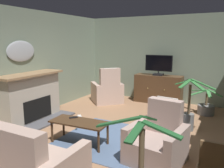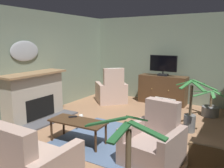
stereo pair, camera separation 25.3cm
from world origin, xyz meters
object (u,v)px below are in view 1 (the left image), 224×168
wall_mirror_oval (21,51)px  tv_cabinet (158,90)px  television (159,65)px  armchair_near_window (157,142)px  sofa_floral (10,160)px  tv_remote (74,117)px  armchair_beside_cabinet (107,92)px  potted_plant_small_fern_corner (206,108)px  coffee_table (79,124)px  potted_plant_tall_palm_by_window (189,115)px  fireplace (32,98)px  cat (79,121)px

wall_mirror_oval → tv_cabinet: 4.19m
television → armchair_near_window: bearing=-73.4°
wall_mirror_oval → sofa_floral: wall_mirror_oval is taller
sofa_floral → armchair_near_window: 2.25m
tv_remote → armchair_near_window: armchair_near_window is taller
armchair_near_window → armchair_beside_cabinet: (-2.49, 2.81, 0.03)m
armchair_near_window → potted_plant_small_fern_corner: armchair_near_window is taller
coffee_table → potted_plant_tall_palm_by_window: 2.42m
tv_remote → armchair_near_window: 1.73m
sofa_floral → armchair_near_window: armchair_near_window is taller
fireplace → potted_plant_tall_palm_by_window: fireplace is taller
fireplace → armchair_beside_cabinet: size_ratio=1.45×
armchair_near_window → television: bearing=106.6°
television → sofa_floral: television is taller
armchair_beside_cabinet → armchair_near_window: bearing=-48.5°
fireplace → coffee_table: fireplace is taller
armchair_near_window → potted_plant_tall_palm_by_window: (0.23, 1.60, 0.04)m
sofa_floral → armchair_beside_cabinet: armchair_beside_cabinet is taller
armchair_near_window → cat: 2.29m
television → potted_plant_small_fern_corner: television is taller
wall_mirror_oval → tv_remote: wall_mirror_oval is taller
armchair_near_window → cat: armchair_near_window is taller
wall_mirror_oval → sofa_floral: bearing=-45.9°
coffee_table → fireplace: bearing=163.4°
television → potted_plant_small_fern_corner: 1.90m
potted_plant_tall_palm_by_window → armchair_beside_cabinet: bearing=156.0°
coffee_table → armchair_beside_cabinet: size_ratio=0.94×
sofa_floral → armchair_near_window: bearing=42.2°
tv_remote → potted_plant_small_fern_corner: bearing=-174.6°
wall_mirror_oval → tv_cabinet: wall_mirror_oval is taller
television → armchair_beside_cabinet: size_ratio=0.70×
fireplace → tv_cabinet: size_ratio=1.20×
tv_cabinet → coffee_table: tv_cabinet is taller
potted_plant_small_fern_corner → potted_plant_tall_palm_by_window: potted_plant_tall_palm_by_window is taller
potted_plant_tall_palm_by_window → tv_cabinet: bearing=123.2°
wall_mirror_oval → tv_cabinet: bearing=50.6°
sofa_floral → cat: 2.34m
wall_mirror_oval → armchair_near_window: size_ratio=0.82×
potted_plant_small_fern_corner → cat: 3.40m
cat → tv_cabinet: bearing=68.3°
armchair_beside_cabinet → cat: (0.34, -2.04, -0.27)m
television → armchair_near_window: 3.75m
tv_remote → armchair_beside_cabinet: armchair_beside_cabinet is taller
wall_mirror_oval → fireplace: bearing=0.0°
television → armchair_beside_cabinet: bearing=-154.8°
tv_cabinet → tv_remote: 3.58m
tv_remote → wall_mirror_oval: bearing=-61.4°
wall_mirror_oval → coffee_table: (2.07, -0.54, -1.31)m
tv_remote → armchair_beside_cabinet: size_ratio=0.14×
wall_mirror_oval → sofa_floral: size_ratio=0.40×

